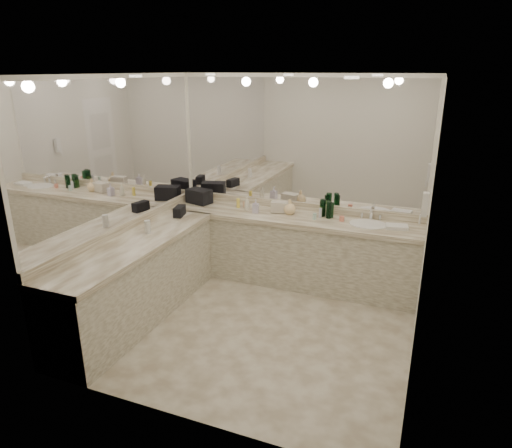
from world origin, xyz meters
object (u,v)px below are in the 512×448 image
at_px(hand_towel, 397,227).
at_px(soap_bottle_a, 247,203).
at_px(soap_bottle_b, 256,206).
at_px(wall_phone, 425,204).
at_px(black_toiletry_bag, 199,197).
at_px(cream_cosmetic_case, 280,207).
at_px(sink, 368,225).
at_px(soap_bottle_c, 290,207).

height_order(hand_towel, soap_bottle_a, soap_bottle_a).
height_order(soap_bottle_a, soap_bottle_b, soap_bottle_a).
bearing_deg(soap_bottle_b, soap_bottle_a, 156.09).
height_order(wall_phone, black_toiletry_bag, wall_phone).
height_order(black_toiletry_bag, cream_cosmetic_case, black_toiletry_bag).
bearing_deg(hand_towel, cream_cosmetic_case, 176.33).
xyz_separation_m(cream_cosmetic_case, hand_towel, (1.45, -0.09, -0.05)).
bearing_deg(soap_bottle_b, sink, 2.34).
height_order(soap_bottle_b, soap_bottle_c, soap_bottle_c).
relative_size(sink, hand_towel, 1.80).
bearing_deg(soap_bottle_b, cream_cosmetic_case, 24.05).
relative_size(hand_towel, soap_bottle_c, 1.25).
bearing_deg(wall_phone, black_toiletry_bag, 168.88).
bearing_deg(black_toiletry_bag, sink, -1.73).
bearing_deg(black_toiletry_bag, soap_bottle_a, -4.81).
xyz_separation_m(soap_bottle_a, soap_bottle_b, (0.15, -0.06, -0.00)).
height_order(black_toiletry_bag, soap_bottle_c, soap_bottle_c).
xyz_separation_m(wall_phone, hand_towel, (-0.28, 0.48, -0.43)).
xyz_separation_m(wall_phone, soap_bottle_c, (-1.59, 0.55, -0.35)).
relative_size(wall_phone, soap_bottle_a, 1.33).
bearing_deg(sink, hand_towel, -3.97).
height_order(wall_phone, soap_bottle_b, wall_phone).
bearing_deg(soap_bottle_a, soap_bottle_c, 3.89).
bearing_deg(hand_towel, soap_bottle_c, 177.00).
bearing_deg(cream_cosmetic_case, wall_phone, -30.57).
bearing_deg(hand_towel, sink, 176.03).
xyz_separation_m(sink, soap_bottle_a, (-1.56, 0.01, 0.10)).
bearing_deg(soap_bottle_c, soap_bottle_a, -176.11).
height_order(wall_phone, cream_cosmetic_case, wall_phone).
relative_size(sink, wall_phone, 1.83).
bearing_deg(sink, soap_bottle_a, 179.73).
bearing_deg(soap_bottle_c, cream_cosmetic_case, 169.87).
bearing_deg(hand_towel, black_toiletry_bag, 177.99).
distance_m(hand_towel, soap_bottle_a, 1.89).
bearing_deg(cream_cosmetic_case, soap_bottle_a, 175.94).
bearing_deg(wall_phone, soap_bottle_c, 161.08).
bearing_deg(cream_cosmetic_case, soap_bottle_c, -22.44).
height_order(cream_cosmetic_case, soap_bottle_b, soap_bottle_b).
bearing_deg(soap_bottle_c, wall_phone, -18.92).
bearing_deg(black_toiletry_bag, soap_bottle_b, -8.20).
xyz_separation_m(sink, black_toiletry_bag, (-2.29, 0.07, 0.10)).
bearing_deg(cream_cosmetic_case, soap_bottle_b, -168.27).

